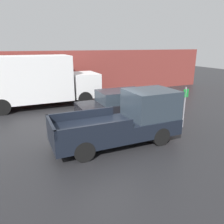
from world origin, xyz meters
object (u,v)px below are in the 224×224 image
object	(u,v)px
pickup_truck	(128,119)
parking_sign	(185,105)
car	(120,103)
delivery_truck	(31,80)

from	to	relation	value
pickup_truck	parking_sign	bearing A→B (deg)	6.76
car	delivery_truck	world-z (taller)	delivery_truck
car	delivery_truck	bearing A→B (deg)	135.59
pickup_truck	parking_sign	world-z (taller)	pickup_truck
car	delivery_truck	size ratio (longest dim) A/B	0.58
pickup_truck	parking_sign	size ratio (longest dim) A/B	2.57
car	parking_sign	world-z (taller)	parking_sign
car	parking_sign	xyz separation A→B (m)	(2.21, -2.82, 0.36)
car	delivery_truck	distance (m)	6.21
delivery_truck	parking_sign	world-z (taller)	delivery_truck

